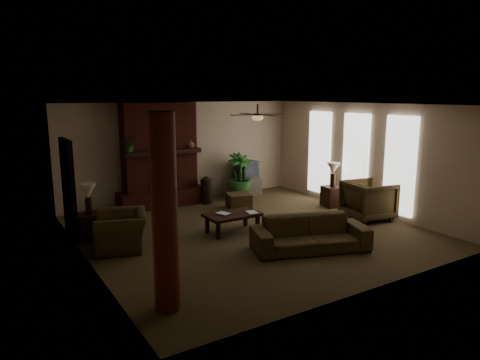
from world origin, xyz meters
TOP-DOWN VIEW (x-y plane):
  - room_shell at (0.00, 0.00)m, footprint 7.00×7.00m
  - fireplace at (-0.80, 3.22)m, footprint 2.40×0.70m
  - windows at (3.45, 0.20)m, footprint 0.08×3.65m
  - log_column at (-2.95, -2.40)m, footprint 0.36×0.36m
  - doorway at (-3.44, 1.80)m, footprint 0.10×1.00m
  - ceiling_fan at (0.40, 0.30)m, footprint 1.35×1.35m
  - sofa at (0.37, -1.62)m, footprint 2.35×1.37m
  - armchair_left at (-2.76, 0.41)m, footprint 1.02×1.29m
  - armchair_right at (3.00, -0.72)m, footprint 1.11×1.17m
  - coffee_table at (-0.37, 0.12)m, footprint 1.20×0.70m
  - ottoman at (0.84, 1.81)m, footprint 0.75×0.75m
  - tv_stand at (1.93, 3.15)m, footprint 0.95×0.70m
  - tv at (1.91, 3.14)m, footprint 0.73×0.64m
  - floor_vase at (0.36, 2.75)m, footprint 0.34×0.34m
  - floor_plant at (1.45, 2.79)m, footprint 0.82×1.37m
  - side_table_left at (-3.15, 1.33)m, footprint 0.53×0.53m
  - lamp_left at (-3.15, 1.32)m, footprint 0.39×0.39m
  - side_table_right at (3.13, 0.65)m, footprint 0.58×0.58m
  - lamp_right at (3.15, 0.69)m, footprint 0.43×0.43m
  - mantel_plant at (-1.71, 2.97)m, footprint 0.45×0.48m
  - mantel_vase at (0.01, 3.01)m, footprint 0.27×0.28m
  - book_a at (-0.67, 0.16)m, footprint 0.21×0.10m
  - book_b at (-0.08, -0.03)m, footprint 0.21×0.07m

SIDE VIEW (x-z plane):
  - ottoman at x=0.84m, z-range 0.00..0.40m
  - tv_stand at x=1.93m, z-range 0.00..0.50m
  - side_table_left at x=-3.15m, z-range 0.00..0.55m
  - side_table_right at x=3.13m, z-range 0.00..0.55m
  - floor_plant at x=1.45m, z-range 0.00..0.74m
  - coffee_table at x=-0.37m, z-range 0.16..0.59m
  - floor_vase at x=0.36m, z-range 0.05..0.82m
  - sofa at x=0.37m, z-range 0.00..0.88m
  - armchair_left at x=-2.76m, z-range 0.00..0.98m
  - armchair_right at x=3.00m, z-range 0.00..1.05m
  - book_a at x=-0.67m, z-range 0.43..0.72m
  - book_b at x=-0.08m, z-range 0.43..0.72m
  - tv at x=1.91m, z-range 0.50..1.02m
  - lamp_left at x=-3.15m, z-range 0.68..1.33m
  - lamp_right at x=3.15m, z-range 0.68..1.33m
  - doorway at x=-3.44m, z-range 0.00..2.10m
  - fireplace at x=-0.80m, z-range -0.24..2.56m
  - windows at x=3.45m, z-range 0.17..2.53m
  - log_column at x=-2.95m, z-range 0.00..2.80m
  - room_shell at x=0.00m, z-range -2.10..4.90m
  - mantel_vase at x=0.01m, z-range 1.56..1.78m
  - mantel_plant at x=-1.71m, z-range 1.56..1.89m
  - ceiling_fan at x=0.40m, z-range 2.34..2.72m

